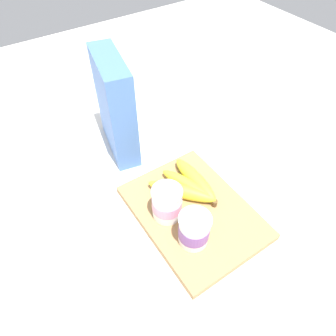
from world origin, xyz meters
The scene contains 6 objects.
ground_plane centered at (0.00, 0.00, 0.00)m, with size 2.40×2.40×0.00m, color silver.
cutting_board centered at (0.00, 0.00, 0.01)m, with size 0.34×0.25×0.02m, color #A37A4C.
cereal_box centered at (0.33, 0.03, 0.15)m, with size 0.20×0.07×0.29m, color #4770B7.
yogurt_cup_front centered at (-0.07, 0.05, 0.06)m, with size 0.07×0.07×0.09m.
yogurt_cup_back centered at (0.03, 0.06, 0.07)m, with size 0.07×0.07×0.09m.
banana_bunch centered at (0.06, -0.03, 0.04)m, with size 0.18×0.15×0.04m.
Camera 1 is at (-0.33, 0.29, 0.66)m, focal length 32.71 mm.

